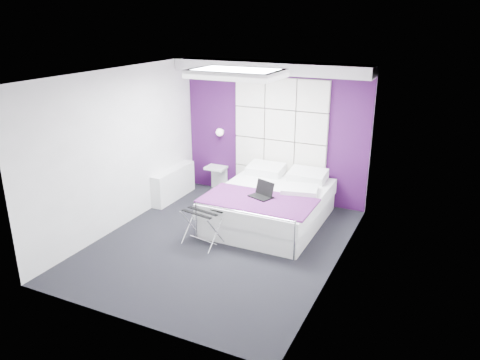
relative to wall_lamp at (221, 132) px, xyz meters
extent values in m
plane|color=black|center=(1.05, -2.06, -1.22)|extent=(4.40, 4.40, 0.00)
plane|color=white|center=(1.05, -2.06, 1.38)|extent=(4.40, 4.40, 0.00)
plane|color=silver|center=(1.05, 0.14, 0.08)|extent=(3.60, 0.00, 3.60)
plane|color=silver|center=(-0.75, -2.06, 0.08)|extent=(0.00, 4.40, 4.40)
plane|color=silver|center=(2.85, -2.06, 0.08)|extent=(0.00, 4.40, 4.40)
cube|color=#3B0F44|center=(1.05, 0.13, 0.08)|extent=(3.58, 0.02, 2.58)
cube|color=white|center=(1.05, -0.11, 1.28)|extent=(3.58, 0.50, 0.20)
sphere|color=white|center=(0.00, 0.00, 0.00)|extent=(0.15, 0.15, 0.15)
cube|color=white|center=(-0.64, -0.76, -0.92)|extent=(0.22, 1.20, 0.60)
cube|color=white|center=(1.46, -1.01, -1.06)|extent=(1.68, 2.11, 0.32)
cube|color=white|center=(1.46, -1.01, -0.77)|extent=(1.72, 2.15, 0.26)
cube|color=#45144B|center=(1.46, -1.54, -0.63)|extent=(1.78, 0.95, 0.03)
cube|color=white|center=(-0.10, -0.04, -0.74)|extent=(0.40, 0.31, 0.04)
cube|color=black|center=(0.82, -2.18, -0.67)|extent=(0.56, 0.41, 0.01)
cube|color=black|center=(1.46, -1.42, -0.60)|extent=(0.36, 0.25, 0.02)
cube|color=black|center=(1.46, -1.29, -0.47)|extent=(0.36, 0.01, 0.24)
camera|label=1|loc=(4.14, -7.84, 2.15)|focal=35.00mm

